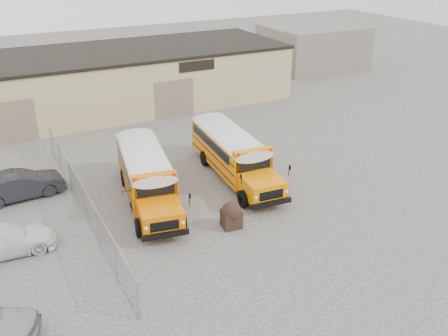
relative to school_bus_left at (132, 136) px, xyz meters
name	(u,v)px	position (x,y,z in m)	size (l,w,h in m)	color
ground	(213,212)	(1.51, -8.57, -1.55)	(120.00, 120.00, 0.00)	#3C3A37
warehouse	(106,79)	(1.51, 11.43, 0.82)	(30.20, 10.20, 4.67)	#D2BD81
chainlink_fence	(82,198)	(-4.49, -5.57, -0.65)	(0.07, 18.07, 1.81)	#92959A
distant_building_right	(313,46)	(25.51, 15.43, 0.65)	(10.00, 8.00, 4.40)	gray
school_bus_left	(132,136)	(0.00, 0.00, 0.00)	(3.77, 9.42, 2.68)	orange
school_bus_right	(200,121)	(5.02, 0.56, 0.02)	(3.05, 9.45, 2.72)	orange
tarp_bundle	(231,214)	(1.66, -10.30, -0.85)	(1.01, 1.01, 1.37)	black
car_white	(1,241)	(-8.60, -7.57, -0.87)	(1.91, 4.69, 1.36)	silver
car_dark	(20,185)	(-7.14, -2.31, -0.79)	(1.62, 4.64, 1.53)	black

